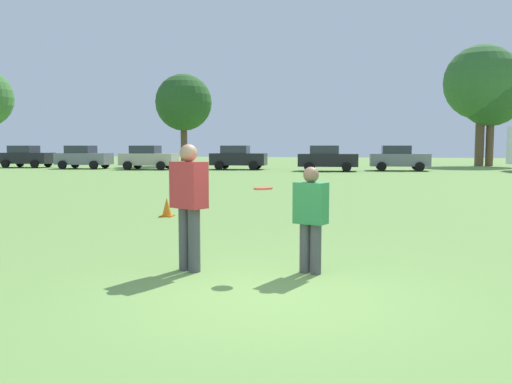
# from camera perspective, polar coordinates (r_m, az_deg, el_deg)

# --- Properties ---
(ground_plane) EXTENTS (157.81, 157.81, 0.00)m
(ground_plane) POSITION_cam_1_polar(r_m,az_deg,el_deg) (6.58, 1.58, -10.90)
(ground_plane) COLOR #6B9347
(player_thrower) EXTENTS (0.58, 0.49, 1.82)m
(player_thrower) POSITION_cam_1_polar(r_m,az_deg,el_deg) (7.68, -7.14, -0.84)
(player_thrower) COLOR #4C4C51
(player_thrower) RESTS_ON ground
(player_defender) EXTENTS (0.50, 0.39, 1.50)m
(player_defender) POSITION_cam_1_polar(r_m,az_deg,el_deg) (7.53, 5.84, -2.36)
(player_defender) COLOR #4C4C51
(player_defender) RESTS_ON ground
(frisbee) EXTENTS (0.27, 0.27, 0.04)m
(frisbee) POSITION_cam_1_polar(r_m,az_deg,el_deg) (7.45, 0.75, 0.40)
(frisbee) COLOR #E54C33
(traffic_cone) EXTENTS (0.32, 0.32, 0.48)m
(traffic_cone) POSITION_cam_1_polar(r_m,az_deg,el_deg) (13.81, -9.47, -1.64)
(traffic_cone) COLOR #D8590C
(traffic_cone) RESTS_ON ground
(parked_car_near_left) EXTENTS (4.27, 2.35, 1.82)m
(parked_car_near_left) POSITION_cam_1_polar(r_m,az_deg,el_deg) (48.59, -23.27, 3.50)
(parked_car_near_left) COLOR black
(parked_car_near_left) RESTS_ON ground
(parked_car_mid_left) EXTENTS (4.27, 2.35, 1.82)m
(parked_car_mid_left) POSITION_cam_1_polar(r_m,az_deg,el_deg) (44.47, -17.91, 3.57)
(parked_car_mid_left) COLOR slate
(parked_car_mid_left) RESTS_ON ground
(parked_car_center) EXTENTS (4.27, 2.35, 1.82)m
(parked_car_center) POSITION_cam_1_polar(r_m,az_deg,el_deg) (41.65, -11.43, 3.64)
(parked_car_center) COLOR #B7AD99
(parked_car_center) RESTS_ON ground
(parked_car_mid_right) EXTENTS (4.27, 2.35, 1.82)m
(parked_car_mid_right) POSITION_cam_1_polar(r_m,az_deg,el_deg) (40.94, -1.95, 3.71)
(parked_car_mid_right) COLOR black
(parked_car_mid_right) RESTS_ON ground
(parked_car_near_right) EXTENTS (4.27, 2.35, 1.82)m
(parked_car_near_right) POSITION_cam_1_polar(r_m,az_deg,el_deg) (38.49, 7.61, 3.59)
(parked_car_near_right) COLOR black
(parked_car_near_right) RESTS_ON ground
(parked_car_far_right) EXTENTS (4.27, 2.35, 1.82)m
(parked_car_far_right) POSITION_cam_1_polar(r_m,az_deg,el_deg) (40.16, 14.95, 3.52)
(parked_car_far_right) COLOR slate
(parked_car_far_right) RESTS_ON ground
(tree_west_maple) EXTENTS (5.04, 5.04, 8.20)m
(tree_west_maple) POSITION_cam_1_polar(r_m,az_deg,el_deg) (49.00, -7.72, 9.38)
(tree_west_maple) COLOR brown
(tree_west_maple) RESTS_ON ground
(tree_center_elm) EXTENTS (6.58, 6.58, 10.70)m
(tree_center_elm) POSITION_cam_1_polar(r_m,az_deg,el_deg) (52.33, 22.89, 10.65)
(tree_center_elm) COLOR brown
(tree_center_elm) RESTS_ON ground
(tree_east_birch) EXTENTS (5.67, 5.67, 9.21)m
(tree_east_birch) POSITION_cam_1_polar(r_m,az_deg,el_deg) (52.39, 23.78, 9.49)
(tree_east_birch) COLOR brown
(tree_east_birch) RESTS_ON ground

